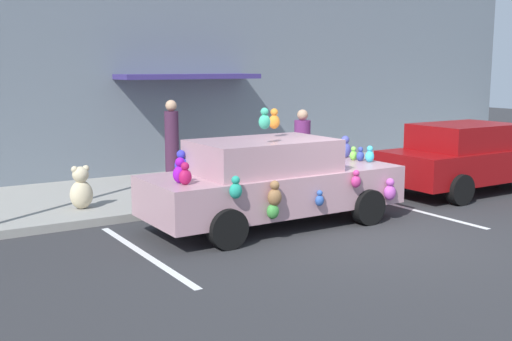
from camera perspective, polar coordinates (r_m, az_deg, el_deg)
ground_plane at (r=10.74m, az=10.27°, el=-5.81°), size 60.00×60.00×0.00m
sidewalk at (r=14.70m, az=-2.95°, el=-1.26°), size 24.00×4.00×0.15m
storefront_building at (r=16.36m, az=-6.78°, el=10.75°), size 24.00×1.25×6.40m
parking_stripe_front at (r=12.82m, az=13.97°, el=-3.44°), size 0.12×3.60×0.01m
parking_stripe_rear at (r=9.68m, az=-10.09°, el=-7.47°), size 0.12×3.60×0.01m
plush_covered_car at (r=11.05m, az=1.42°, el=-0.98°), size 4.64×2.04×2.13m
parked_sedan_behind at (r=14.85m, az=18.64°, el=1.16°), size 4.18×1.94×1.54m
teddy_bear_on_sidewalk at (r=12.21m, az=-15.56°, el=-1.61°), size 0.43×0.36×0.82m
pedestrian_near_shopfront at (r=14.52m, az=-7.63°, el=2.45°), size 0.32×0.32×1.90m
pedestrian_walking_past at (r=14.07m, az=4.20°, el=1.82°), size 0.36×0.36×1.71m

